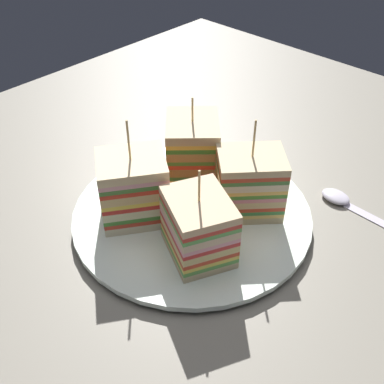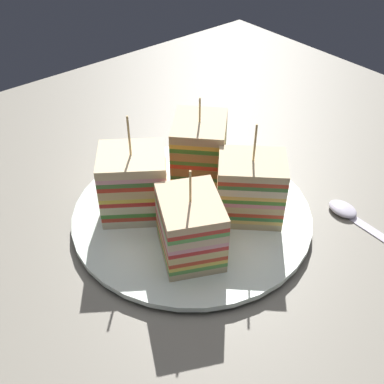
{
  "view_description": "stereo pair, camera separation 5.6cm",
  "coord_description": "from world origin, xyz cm",
  "px_view_note": "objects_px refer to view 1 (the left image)",
  "views": [
    {
      "loc": [
        -31.75,
        -29.91,
        39.82
      ],
      "look_at": [
        0.0,
        0.0,
        4.27
      ],
      "focal_mm": 43.65,
      "sensor_mm": 36.0,
      "label": 1
    },
    {
      "loc": [
        -27.64,
        -33.74,
        39.82
      ],
      "look_at": [
        0.0,
        0.0,
        4.27
      ],
      "focal_mm": 43.65,
      "sensor_mm": 36.0,
      "label": 2
    }
  ],
  "objects_px": {
    "spoon": "(347,203)",
    "plate": "(192,214)",
    "sandwich_wedge_2": "(134,188)",
    "sandwich_wedge_0": "(249,183)",
    "sandwich_wedge_1": "(192,151)",
    "sandwich_wedge_3": "(199,227)",
    "chip_pile": "(186,209)"
  },
  "relations": [
    {
      "from": "chip_pile",
      "to": "sandwich_wedge_0",
      "type": "bearing_deg",
      "value": -36.37
    },
    {
      "from": "sandwich_wedge_0",
      "to": "spoon",
      "type": "relative_size",
      "value": 0.87
    },
    {
      "from": "spoon",
      "to": "plate",
      "type": "bearing_deg",
      "value": 51.77
    },
    {
      "from": "sandwich_wedge_1",
      "to": "spoon",
      "type": "relative_size",
      "value": 0.82
    },
    {
      "from": "plate",
      "to": "sandwich_wedge_3",
      "type": "xyz_separation_m",
      "value": [
        -0.05,
        -0.05,
        0.04
      ]
    },
    {
      "from": "spoon",
      "to": "sandwich_wedge_0",
      "type": "bearing_deg",
      "value": 53.38
    },
    {
      "from": "sandwich_wedge_0",
      "to": "sandwich_wedge_2",
      "type": "height_order",
      "value": "sandwich_wedge_2"
    },
    {
      "from": "sandwich_wedge_0",
      "to": "sandwich_wedge_3",
      "type": "relative_size",
      "value": 1.12
    },
    {
      "from": "plate",
      "to": "sandwich_wedge_3",
      "type": "distance_m",
      "value": 0.08
    },
    {
      "from": "sandwich_wedge_0",
      "to": "chip_pile",
      "type": "distance_m",
      "value": 0.08
    },
    {
      "from": "sandwich_wedge_1",
      "to": "sandwich_wedge_2",
      "type": "relative_size",
      "value": 0.9
    },
    {
      "from": "sandwich_wedge_1",
      "to": "spoon",
      "type": "bearing_deg",
      "value": 76.86
    },
    {
      "from": "spoon",
      "to": "sandwich_wedge_2",
      "type": "bearing_deg",
      "value": 51.52
    },
    {
      "from": "sandwich_wedge_0",
      "to": "chip_pile",
      "type": "height_order",
      "value": "sandwich_wedge_0"
    },
    {
      "from": "plate",
      "to": "spoon",
      "type": "xyz_separation_m",
      "value": [
        0.16,
        -0.13,
        -0.0
      ]
    },
    {
      "from": "plate",
      "to": "sandwich_wedge_3",
      "type": "height_order",
      "value": "sandwich_wedge_3"
    },
    {
      "from": "plate",
      "to": "sandwich_wedge_0",
      "type": "height_order",
      "value": "sandwich_wedge_0"
    },
    {
      "from": "sandwich_wedge_1",
      "to": "sandwich_wedge_3",
      "type": "height_order",
      "value": "sandwich_wedge_1"
    },
    {
      "from": "chip_pile",
      "to": "plate",
      "type": "bearing_deg",
      "value": 4.2
    },
    {
      "from": "sandwich_wedge_1",
      "to": "sandwich_wedge_3",
      "type": "relative_size",
      "value": 1.06
    },
    {
      "from": "plate",
      "to": "sandwich_wedge_0",
      "type": "relative_size",
      "value": 2.34
    },
    {
      "from": "sandwich_wedge_2",
      "to": "spoon",
      "type": "xyz_separation_m",
      "value": [
        0.21,
        -0.17,
        -0.05
      ]
    },
    {
      "from": "sandwich_wedge_0",
      "to": "chip_pile",
      "type": "xyz_separation_m",
      "value": [
        -0.06,
        0.05,
        -0.03
      ]
    },
    {
      "from": "chip_pile",
      "to": "sandwich_wedge_3",
      "type": "bearing_deg",
      "value": -122.94
    },
    {
      "from": "plate",
      "to": "sandwich_wedge_2",
      "type": "relative_size",
      "value": 2.22
    },
    {
      "from": "sandwich_wedge_0",
      "to": "sandwich_wedge_1",
      "type": "xyz_separation_m",
      "value": [
        -0.0,
        0.09,
        0.0
      ]
    },
    {
      "from": "plate",
      "to": "sandwich_wedge_1",
      "type": "height_order",
      "value": "sandwich_wedge_1"
    },
    {
      "from": "sandwich_wedge_2",
      "to": "sandwich_wedge_3",
      "type": "xyz_separation_m",
      "value": [
        0.01,
        -0.1,
        -0.0
      ]
    },
    {
      "from": "sandwich_wedge_3",
      "to": "plate",
      "type": "bearing_deg",
      "value": -14.57
    },
    {
      "from": "sandwich_wedge_0",
      "to": "sandwich_wedge_3",
      "type": "xyz_separation_m",
      "value": [
        -0.1,
        -0.01,
        -0.0
      ]
    },
    {
      "from": "plate",
      "to": "spoon",
      "type": "relative_size",
      "value": 2.02
    },
    {
      "from": "plate",
      "to": "sandwich_wedge_0",
      "type": "bearing_deg",
      "value": -42.8
    }
  ]
}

